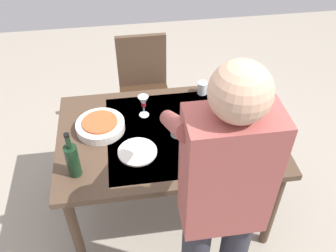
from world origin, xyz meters
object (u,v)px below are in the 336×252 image
wine_glass_right (143,103)px  water_cup_far_right (177,129)px  dinner_plate_near (137,152)px  chair_near (144,84)px  person_server (221,202)px  wine_bottle (73,160)px  water_cup_near_right (231,143)px  dining_table (168,141)px  water_cup_far_left (194,148)px  serving_bowl_pasta (100,125)px  water_cup_near_left (202,88)px  wine_glass_left (219,145)px

wine_glass_right → water_cup_far_right: 0.29m
dinner_plate_near → wine_glass_right: bearing=-102.2°
chair_near → water_cup_far_right: chair_near is taller
person_server → wine_glass_right: bearing=-73.7°
wine_bottle → water_cup_near_right: bearing=-176.0°
water_cup_near_right → water_cup_far_right: bearing=-29.7°
dining_table → water_cup_near_right: water_cup_near_right is taller
water_cup_far_left → serving_bowl_pasta: water_cup_far_left is taller
chair_near → wine_bottle: wine_bottle is taller
water_cup_near_left → dinner_plate_near: bearing=45.8°
dining_table → dinner_plate_near: 0.26m
dining_table → water_cup_near_left: (-0.29, -0.36, 0.13)m
dinner_plate_near → person_server: bearing=120.4°
wine_glass_left → water_cup_near_left: size_ratio=1.70×
wine_glass_right → water_cup_near_left: size_ratio=1.70×
water_cup_near_left → water_cup_far_right: bearing=58.3°
chair_near → wine_glass_left: (-0.33, 1.09, 0.32)m
wine_glass_right → serving_bowl_pasta: 0.30m
wine_glass_left → water_cup_far_right: size_ratio=1.54×
chair_near → water_cup_near_left: bearing=128.3°
dinner_plate_near → water_cup_far_right: bearing=-155.3°
wine_glass_left → water_cup_far_right: wine_glass_left is taller
chair_near → dinner_plate_near: size_ratio=3.96×
dining_table → water_cup_far_left: water_cup_far_left is taller
dining_table → water_cup_near_right: size_ratio=14.05×
person_server → chair_near: bearing=-82.2°
water_cup_near_right → wine_bottle: bearing=4.0°
water_cup_near_right → water_cup_far_right: (0.29, -0.16, 0.00)m
wine_glass_left → serving_bowl_pasta: (0.66, -0.34, -0.07)m
chair_near → serving_bowl_pasta: chair_near is taller
wine_glass_left → water_cup_near_right: wine_glass_left is taller
wine_bottle → water_cup_far_right: size_ratio=3.01×
chair_near → water_cup_near_left: 0.66m
person_server → water_cup_far_right: size_ratio=17.18×
wine_bottle → wine_glass_right: size_ratio=1.96×
chair_near → dinner_plate_near: (0.12, 0.98, 0.22)m
chair_near → wine_glass_right: size_ratio=6.03×
person_server → wine_bottle: 0.83m
dining_table → water_cup_near_left: water_cup_near_left is taller
wine_glass_left → chair_near: bearing=-73.4°
person_server → serving_bowl_pasta: bearing=-55.9°
water_cup_near_right → dinner_plate_near: bearing=-5.2°
dining_table → water_cup_far_right: size_ratio=13.83×
chair_near → wine_glass_left: chair_near is taller
person_server → water_cup_far_left: person_server is taller
wine_glass_left → dinner_plate_near: (0.45, -0.11, -0.10)m
wine_glass_right → chair_near: bearing=-94.4°
person_server → water_cup_near_left: 1.10m
wine_bottle → wine_glass_left: 0.80m
wine_glass_left → water_cup_far_right: 0.30m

